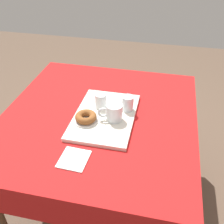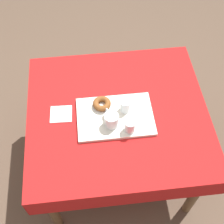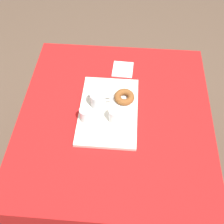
{
  "view_description": "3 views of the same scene",
  "coord_description": "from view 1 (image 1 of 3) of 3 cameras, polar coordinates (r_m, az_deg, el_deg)",
  "views": [
    {
      "loc": [
        1.14,
        0.33,
        1.6
      ],
      "look_at": [
        -0.01,
        0.07,
        0.75
      ],
      "focal_mm": 42.86,
      "sensor_mm": 36.0,
      "label": 1
    },
    {
      "loc": [
        0.16,
        1.08,
        2.31
      ],
      "look_at": [
        0.04,
        0.02,
        0.76
      ],
      "focal_mm": 49.16,
      "sensor_mm": 36.0,
      "label": 2
    },
    {
      "loc": [
        -0.87,
        -0.05,
        1.93
      ],
      "look_at": [
        -0.02,
        0.02,
        0.78
      ],
      "focal_mm": 43.54,
      "sensor_mm": 36.0,
      "label": 3
    }
  ],
  "objects": [
    {
      "name": "ground_plane",
      "position": [
        1.99,
        -2.17,
        -17.7
      ],
      "size": [
        6.0,
        6.0,
        0.0
      ],
      "primitive_type": "plane",
      "color": "brown"
    },
    {
      "name": "paper_napkin",
      "position": [
        1.22,
        -8.12,
        -9.91
      ],
      "size": [
        0.14,
        0.13,
        0.01
      ],
      "primitive_type": "cube",
      "rotation": [
        0.0,
        0.0,
        -0.04
      ],
      "color": "white",
      "rests_on": "dining_table"
    },
    {
      "name": "sugar_donut_left",
      "position": [
        1.38,
        -5.6,
        -1.06
      ],
      "size": [
        0.11,
        0.11,
        0.04
      ],
      "primitive_type": "torus",
      "color": "brown",
      "rests_on": "donut_plate_left"
    },
    {
      "name": "dining_table",
      "position": [
        1.53,
        -2.7,
        -3.27
      ],
      "size": [
        1.14,
        1.05,
        0.73
      ],
      "color": "red",
      "rests_on": "ground"
    },
    {
      "name": "tea_mug_left",
      "position": [
        1.38,
        0.4,
        -0.16
      ],
      "size": [
        0.08,
        0.13,
        0.09
      ],
      "color": "white",
      "rests_on": "serving_tray"
    },
    {
      "name": "donut_plate_left",
      "position": [
        1.4,
        -5.55,
        -1.77
      ],
      "size": [
        0.13,
        0.13,
        0.01
      ],
      "primitive_type": "cylinder",
      "color": "white",
      "rests_on": "serving_tray"
    },
    {
      "name": "serving_tray",
      "position": [
        1.44,
        -1.55,
        -0.89
      ],
      "size": [
        0.47,
        0.32,
        0.02
      ],
      "primitive_type": "cube",
      "color": "silver",
      "rests_on": "dining_table"
    },
    {
      "name": "water_glass_near",
      "position": [
        1.45,
        3.36,
        1.78
      ],
      "size": [
        0.06,
        0.06,
        0.08
      ],
      "color": "white",
      "rests_on": "serving_tray"
    },
    {
      "name": "water_glass_far",
      "position": [
        1.48,
        -2.56,
        2.28
      ],
      "size": [
        0.06,
        0.06,
        0.08
      ],
      "color": "white",
      "rests_on": "serving_tray"
    }
  ]
}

